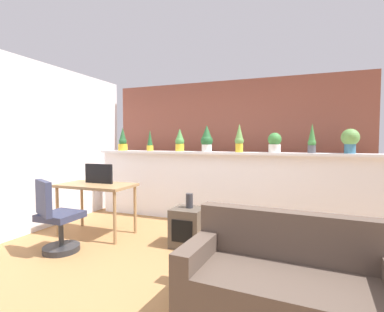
# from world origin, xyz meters

# --- Properties ---
(ground_plane) EXTENTS (12.00, 12.00, 0.00)m
(ground_plane) POSITION_xyz_m (0.00, 0.00, 0.00)
(ground_plane) COLOR #9E7042
(divider_wall) EXTENTS (4.71, 0.16, 1.16)m
(divider_wall) POSITION_xyz_m (0.00, 2.00, 0.58)
(divider_wall) COLOR white
(divider_wall) RESTS_ON ground
(plant_shelf) EXTENTS (4.71, 0.30, 0.04)m
(plant_shelf) POSITION_xyz_m (0.00, 1.96, 1.18)
(plant_shelf) COLOR white
(plant_shelf) RESTS_ON divider_wall
(brick_wall_behind) EXTENTS (4.71, 0.10, 2.50)m
(brick_wall_behind) POSITION_xyz_m (0.00, 2.60, 1.25)
(brick_wall_behind) COLOR brown
(brick_wall_behind) RESTS_ON ground
(side_wall_left) EXTENTS (0.12, 4.40, 2.60)m
(side_wall_left) POSITION_xyz_m (-2.61, 0.40, 1.30)
(side_wall_left) COLOR white
(side_wall_left) RESTS_ON ground
(potted_plant_0) EXTENTS (0.17, 0.17, 0.43)m
(potted_plant_0) POSITION_xyz_m (-1.95, 1.93, 1.38)
(potted_plant_0) COLOR gold
(potted_plant_0) RESTS_ON plant_shelf
(potted_plant_1) EXTENTS (0.12, 0.12, 0.39)m
(potted_plant_1) POSITION_xyz_m (-1.38, 1.96, 1.38)
(potted_plant_1) COLOR gold
(potted_plant_1) RESTS_ON plant_shelf
(potted_plant_2) EXTENTS (0.16, 0.16, 0.40)m
(potted_plant_2) POSITION_xyz_m (-0.79, 1.98, 1.39)
(potted_plant_2) COLOR gold
(potted_plant_2) RESTS_ON plant_shelf
(potted_plant_3) EXTENTS (0.21, 0.21, 0.45)m
(potted_plant_3) POSITION_xyz_m (-0.28, 1.96, 1.42)
(potted_plant_3) COLOR silver
(potted_plant_3) RESTS_ON plant_shelf
(potted_plant_4) EXTENTS (0.14, 0.14, 0.46)m
(potted_plant_4) POSITION_xyz_m (0.28, 1.92, 1.42)
(potted_plant_4) COLOR gold
(potted_plant_4) RESTS_ON plant_shelf
(potted_plant_5) EXTENTS (0.21, 0.21, 0.31)m
(potted_plant_5) POSITION_xyz_m (0.83, 1.96, 1.36)
(potted_plant_5) COLOR silver
(potted_plant_5) RESTS_ON plant_shelf
(potted_plant_6) EXTENTS (0.12, 0.12, 0.44)m
(potted_plant_6) POSITION_xyz_m (1.37, 1.98, 1.40)
(potted_plant_6) COLOR #4C4C51
(potted_plant_6) RESTS_ON plant_shelf
(potted_plant_7) EXTENTS (0.25, 0.25, 0.36)m
(potted_plant_7) POSITION_xyz_m (1.88, 2.00, 1.41)
(potted_plant_7) COLOR #386B84
(potted_plant_7) RESTS_ON plant_shelf
(desk) EXTENTS (1.10, 0.60, 0.75)m
(desk) POSITION_xyz_m (-1.59, 0.74, 0.67)
(desk) COLOR #99754C
(desk) RESTS_ON ground
(tv_monitor) EXTENTS (0.47, 0.04, 0.29)m
(tv_monitor) POSITION_xyz_m (-1.61, 0.82, 0.89)
(tv_monitor) COLOR black
(tv_monitor) RESTS_ON desk
(office_chair) EXTENTS (0.52, 0.52, 0.91)m
(office_chair) POSITION_xyz_m (-1.60, -0.01, 0.39)
(office_chair) COLOR #262628
(office_chair) RESTS_ON ground
(side_cube_shelf) EXTENTS (0.40, 0.41, 0.50)m
(side_cube_shelf) POSITION_xyz_m (-0.16, 0.78, 0.25)
(side_cube_shelf) COLOR #4C4238
(side_cube_shelf) RESTS_ON ground
(vase_on_shelf) EXTENTS (0.10, 0.10, 0.19)m
(vase_on_shelf) POSITION_xyz_m (-0.15, 0.82, 0.59)
(vase_on_shelf) COLOR #2D2D33
(vase_on_shelf) RESTS_ON side_cube_shelf
(couch) EXTENTS (1.61, 0.86, 0.80)m
(couch) POSITION_xyz_m (1.13, -0.44, 0.28)
(couch) COLOR brown
(couch) RESTS_ON ground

